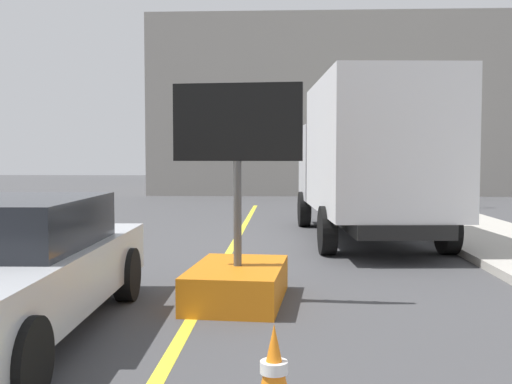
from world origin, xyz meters
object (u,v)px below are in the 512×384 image
(traffic_cone_mid_lane, at_px, (274,375))
(highway_guide_sign, at_px, (399,110))
(box_truck, at_px, (368,157))
(arrow_board_trailer, at_px, (238,263))

(traffic_cone_mid_lane, bearing_deg, highway_guide_sign, 76.81)
(box_truck, bearing_deg, arrow_board_trailer, -112.89)
(arrow_board_trailer, relative_size, traffic_cone_mid_lane, 3.94)
(highway_guide_sign, xyz_separation_m, traffic_cone_mid_lane, (-4.10, -17.50, -3.09))
(arrow_board_trailer, xyz_separation_m, traffic_cone_mid_lane, (0.50, -3.43, -0.14))
(arrow_board_trailer, distance_m, traffic_cone_mid_lane, 3.47)
(box_truck, xyz_separation_m, traffic_cone_mid_lane, (-1.87, -9.06, -1.47))
(arrow_board_trailer, distance_m, box_truck, 6.25)
(traffic_cone_mid_lane, bearing_deg, box_truck, 78.32)
(highway_guide_sign, bearing_deg, box_truck, -104.78)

